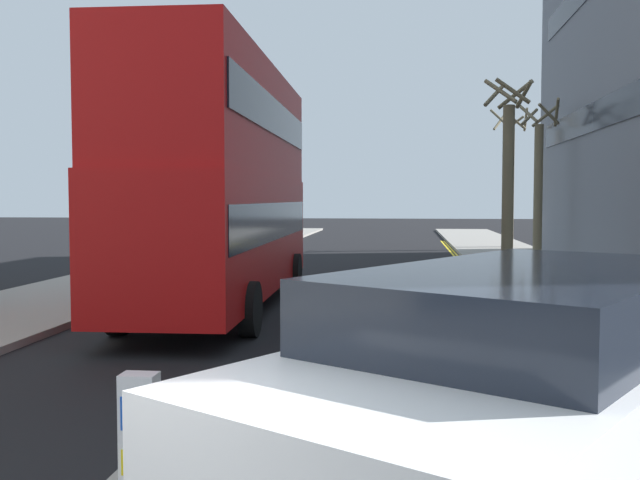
# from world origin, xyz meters

# --- Properties ---
(sidewalk_right) EXTENTS (4.00, 80.00, 0.14)m
(sidewalk_right) POSITION_xyz_m (6.50, 16.00, 0.07)
(sidewalk_right) COLOR gray
(sidewalk_right) RESTS_ON ground
(sidewalk_left) EXTENTS (4.00, 80.00, 0.14)m
(sidewalk_left) POSITION_xyz_m (-6.50, 16.00, 0.07)
(sidewalk_left) COLOR gray
(sidewalk_left) RESTS_ON ground
(kerb_line_outer) EXTENTS (0.10, 56.00, 0.01)m
(kerb_line_outer) POSITION_xyz_m (4.40, 14.00, 0.00)
(kerb_line_outer) COLOR yellow
(kerb_line_outer) RESTS_ON ground
(kerb_line_inner) EXTENTS (0.10, 56.00, 0.01)m
(kerb_line_inner) POSITION_xyz_m (4.24, 14.00, 0.00)
(kerb_line_inner) COLOR yellow
(kerb_line_inner) RESTS_ON ground
(keep_left_bollard) EXTENTS (0.36, 0.28, 1.11)m
(keep_left_bollard) POSITION_xyz_m (0.00, 3.20, 0.61)
(keep_left_bollard) COLOR silver
(keep_left_bollard) RESTS_ON traffic_island
(double_decker_bus_away) EXTENTS (3.01, 10.87, 5.64)m
(double_decker_bus_away) POSITION_xyz_m (-2.13, 14.21, 3.03)
(double_decker_bus_away) COLOR #B20F0F
(double_decker_bus_away) RESTS_ON ground
(taxi_minivan) EXTENTS (4.12, 5.07, 2.12)m
(taxi_minivan) POSITION_xyz_m (2.75, 2.40, 1.07)
(taxi_minivan) COLOR white
(taxi_minivan) RESTS_ON ground
(street_tree_near) EXTENTS (1.84, 1.84, 6.31)m
(street_tree_near) POSITION_xyz_m (7.21, 26.94, 3.20)
(street_tree_near) COLOR #6B6047
(street_tree_near) RESTS_ON sidewalk_right
(street_tree_mid) EXTENTS (1.85, 1.96, 6.87)m
(street_tree_mid) POSITION_xyz_m (7.28, 34.95, 3.48)
(street_tree_mid) COLOR #6B6047
(street_tree_mid) RESTS_ON sidewalk_right
(street_tree_far) EXTENTS (1.52, 1.54, 5.91)m
(street_tree_far) POSITION_xyz_m (5.04, 19.66, 3.07)
(street_tree_far) COLOR #6B6047
(street_tree_far) RESTS_ON sidewalk_right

